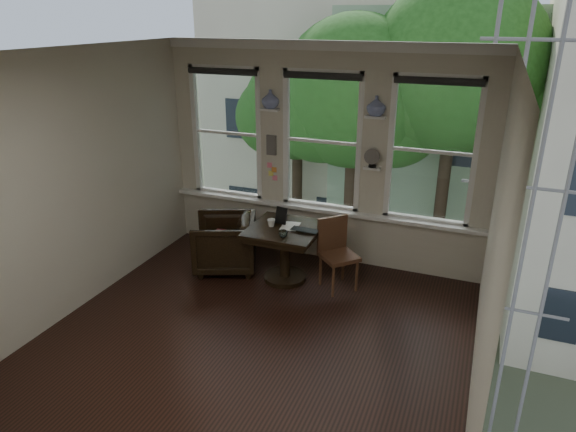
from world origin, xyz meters
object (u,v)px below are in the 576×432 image
at_px(table, 285,254).
at_px(armchair_left, 225,243).
at_px(side_chair_right, 339,256).
at_px(mug, 271,223).
at_px(laptop, 303,232).

xyz_separation_m(table, armchair_left, (-0.89, -0.01, 0.01)).
bearing_deg(side_chair_right, armchair_left, 135.30).
distance_m(table, armchair_left, 0.89).
relative_size(side_chair_right, mug, 8.80).
distance_m(side_chair_right, laptop, 0.55).
bearing_deg(side_chair_right, table, 136.70).
bearing_deg(mug, laptop, -6.42).
distance_m(table, mug, 0.46).
bearing_deg(laptop, armchair_left, 179.30).
bearing_deg(armchair_left, laptop, 63.83).
height_order(table, armchair_left, armchair_left).
bearing_deg(laptop, mug, 176.31).
xyz_separation_m(armchair_left, laptop, (1.17, -0.07, 0.38)).
bearing_deg(side_chair_right, mug, 137.79).
bearing_deg(laptop, side_chair_right, 17.52).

